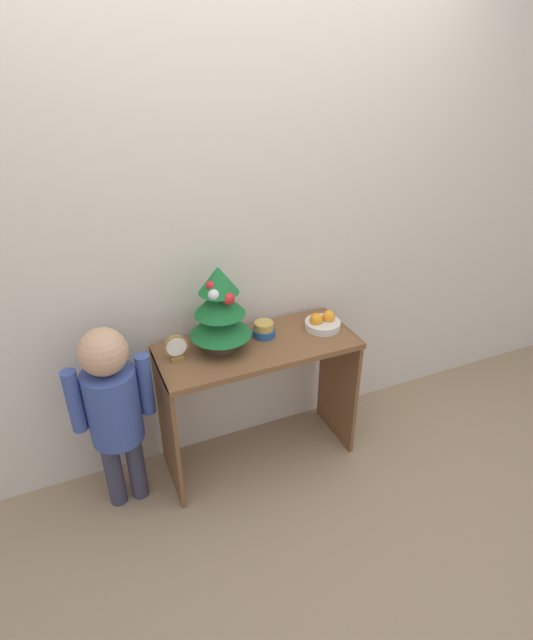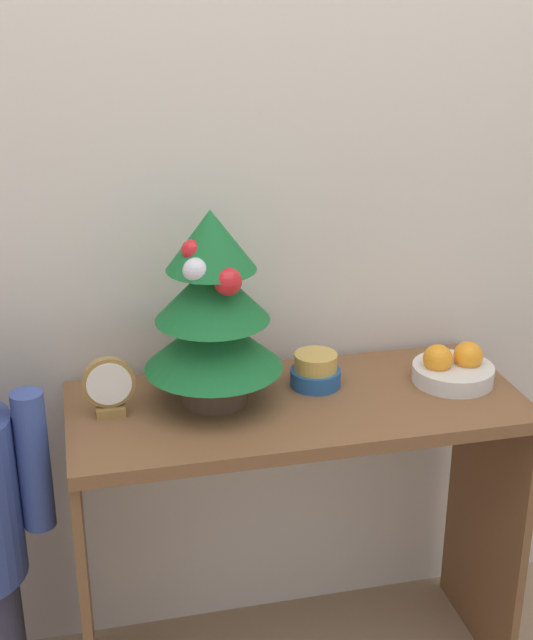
% 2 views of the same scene
% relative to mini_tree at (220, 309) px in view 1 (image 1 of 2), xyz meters
% --- Properties ---
extents(ground_plane, '(12.00, 12.00, 0.00)m').
position_rel_mini_tree_xyz_m(ground_plane, '(0.17, -0.25, -0.95)').
color(ground_plane, '#997F60').
extents(back_wall, '(7.00, 0.05, 2.50)m').
position_rel_mini_tree_xyz_m(back_wall, '(0.17, 0.22, 0.30)').
color(back_wall, beige).
rests_on(back_wall, ground_plane).
extents(console_table, '(0.99, 0.42, 0.73)m').
position_rel_mini_tree_xyz_m(console_table, '(0.17, -0.04, -0.40)').
color(console_table, brown).
rests_on(console_table, ground_plane).
extents(mini_tree, '(0.30, 0.30, 0.43)m').
position_rel_mini_tree_xyz_m(mini_tree, '(0.00, 0.00, 0.00)').
color(mini_tree, '#4C3828').
rests_on(mini_tree, console_table).
extents(fruit_bowl, '(0.18, 0.18, 0.09)m').
position_rel_mini_tree_xyz_m(fruit_bowl, '(0.54, -0.02, -0.19)').
color(fruit_bowl, silver).
rests_on(fruit_bowl, console_table).
extents(singing_bowl, '(0.11, 0.11, 0.08)m').
position_rel_mini_tree_xyz_m(singing_bowl, '(0.23, 0.03, -0.18)').
color(singing_bowl, '#235189').
rests_on(singing_bowl, console_table).
extents(desk_clock, '(0.11, 0.04, 0.13)m').
position_rel_mini_tree_xyz_m(desk_clock, '(-0.22, -0.01, -0.15)').
color(desk_clock, olive).
rests_on(desk_clock, console_table).
extents(child_figure, '(0.38, 0.24, 0.98)m').
position_rel_mini_tree_xyz_m(child_figure, '(-0.54, -0.05, -0.34)').
color(child_figure, '#38384C').
rests_on(child_figure, ground_plane).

